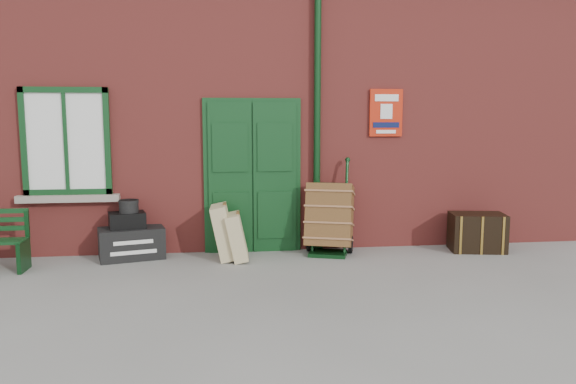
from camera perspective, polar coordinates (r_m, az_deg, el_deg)
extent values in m
plane|color=gray|center=(7.05, -0.32, -8.74)|extent=(80.00, 80.00, 0.00)
cube|color=#9E3833|center=(10.25, -2.72, 7.69)|extent=(10.00, 4.00, 4.00)
cube|color=#0F3717|center=(8.24, -3.62, 1.43)|extent=(1.42, 0.12, 2.32)
cube|color=white|center=(8.43, -21.63, 4.80)|extent=(1.20, 0.08, 1.50)
cylinder|color=black|center=(8.27, 2.99, 7.70)|extent=(0.10, 0.10, 4.00)
cube|color=#B8220D|center=(8.57, 9.92, 7.93)|extent=(0.50, 0.03, 0.70)
cube|color=black|center=(8.09, -25.26, -5.88)|extent=(0.06, 0.40, 0.40)
cube|color=black|center=(8.25, -15.60, -5.03)|extent=(0.98, 0.69, 0.44)
cube|color=black|center=(8.19, -16.03, -2.77)|extent=(0.56, 0.46, 0.22)
cylinder|color=black|center=(8.16, -15.87, -1.39)|extent=(0.32, 0.32, 0.18)
cube|color=tan|center=(7.93, -6.56, -4.03)|extent=(0.38, 0.56, 0.78)
cube|color=tan|center=(7.85, -5.23, -4.55)|extent=(0.35, 0.50, 0.67)
cube|color=black|center=(8.18, 4.07, -6.26)|extent=(0.62, 0.53, 0.05)
cylinder|color=black|center=(8.27, 2.66, -1.40)|extent=(0.16, 0.37, 1.35)
cylinder|color=black|center=(8.21, 5.90, -1.49)|extent=(0.16, 0.37, 1.35)
cylinder|color=black|center=(8.40, 2.16, -5.16)|extent=(0.13, 0.26, 0.26)
cylinder|color=black|center=(8.33, 6.37, -5.31)|extent=(0.13, 0.26, 0.26)
cube|color=brown|center=(8.24, 4.25, -2.42)|extent=(0.85, 0.88, 1.00)
cube|color=black|center=(8.86, 18.66, -3.89)|extent=(0.86, 0.64, 0.56)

